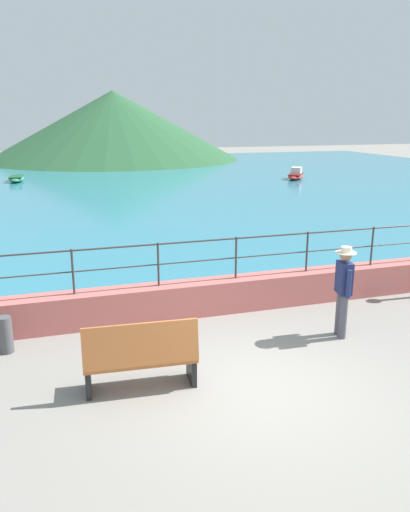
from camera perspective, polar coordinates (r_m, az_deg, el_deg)
ground_plane at (r=8.01m, az=5.99°, el=-14.68°), size 120.00×120.00×0.00m
promenade_wall at (r=10.59m, az=-0.78°, el=-4.74°), size 20.00×0.56×0.70m
railing at (r=10.30m, az=-0.80°, el=0.33°), size 18.44×0.04×0.90m
lake_water at (r=32.54m, az=-12.33°, el=8.13°), size 64.00×44.32×0.06m
hill_main at (r=50.34m, az=-10.34°, el=14.38°), size 24.07×24.07×6.44m
bench_main at (r=7.71m, az=-7.30°, el=-11.24°), size 1.74×0.68×1.13m
person_walking at (r=9.65m, az=15.45°, el=-3.43°), size 0.38×0.56×1.75m
bollard at (r=9.56m, az=-21.71°, el=-8.31°), size 0.24×0.24×0.67m
boat_2 at (r=34.28m, az=-20.63°, el=8.24°), size 1.01×2.34×0.36m
boat_4 at (r=33.99m, az=10.28°, el=9.05°), size 2.08×2.39×0.76m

